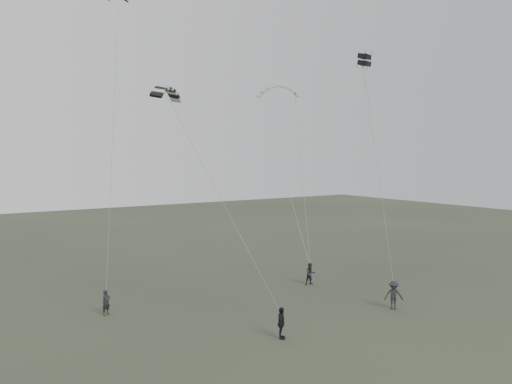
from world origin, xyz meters
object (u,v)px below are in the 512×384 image
flyer_right (310,274)px  flyer_left (106,302)px  kite_box (364,60)px  kite_pale_large (279,86)px  kite_striped (166,88)px  flyer_far (394,295)px  flyer_center (281,323)px

flyer_right → flyer_left: bearing=-170.4°
kite_box → kite_pale_large: bearing=65.7°
kite_pale_large → kite_box: (-0.50, -10.25, 0.45)m
flyer_left → kite_box: 22.45m
flyer_left → kite_box: bearing=-42.0°
flyer_right → kite_box: kite_box is taller
kite_box → kite_striped: bearing=152.0°
flyer_far → kite_striped: bearing=-161.4°
kite_pale_large → kite_box: size_ratio=4.87×
kite_pale_large → kite_box: kite_box is taller
kite_box → flyer_left: bearing=137.4°
kite_pale_large → kite_striped: bearing=-121.5°
flyer_far → kite_box: size_ratio=2.47×
flyer_right → kite_box: 15.81m
flyer_center → kite_box: size_ratio=2.30×
flyer_far → kite_box: kite_box is taller
kite_box → flyer_right: bearing=75.1°
flyer_right → flyer_far: bearing=-71.5°
flyer_left → flyer_far: flyer_far is taller
flyer_center → flyer_left: bearing=73.9°
flyer_left → flyer_far: bearing=-50.7°
flyer_far → kite_pale_large: 19.61m
flyer_right → flyer_center: size_ratio=0.97×
kite_pale_large → kite_striped: 16.47m
flyer_left → flyer_center: size_ratio=0.91×
kite_striped → flyer_far: bearing=-58.7°
flyer_far → flyer_left: bearing=-172.9°
flyer_left → kite_striped: kite_striped is taller
flyer_center → kite_striped: size_ratio=0.65×
flyer_far → flyer_right: bearing=130.8°
flyer_right → flyer_center: 11.43m
flyer_right → kite_box: (0.54, -4.67, 15.10)m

